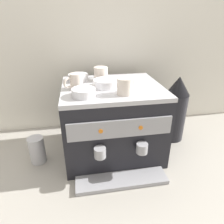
{
  "coord_description": "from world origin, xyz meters",
  "views": [
    {
      "loc": [
        -0.17,
        -1.01,
        0.74
      ],
      "look_at": [
        0.0,
        0.0,
        0.25
      ],
      "focal_mm": 32.02,
      "sensor_mm": 36.0,
      "label": 1
    }
  ],
  "objects_px": {
    "ceramic_cup_1": "(76,81)",
    "ceramic_bowl_0": "(106,83)",
    "ceramic_cup_2": "(101,74)",
    "ceramic_bowl_2": "(78,78)",
    "espresso_machine": "(112,120)",
    "ceramic_bowl_1": "(84,93)",
    "coffee_grinder": "(175,109)",
    "ceramic_cup_0": "(125,86)",
    "milk_pitcher": "(37,150)"
  },
  "relations": [
    {
      "from": "ceramic_cup_1",
      "to": "ceramic_bowl_0",
      "type": "xyz_separation_m",
      "value": [
        0.15,
        0.0,
        -0.02
      ]
    },
    {
      "from": "ceramic_cup_2",
      "to": "ceramic_bowl_2",
      "type": "relative_size",
      "value": 1.06
    },
    {
      "from": "ceramic_cup_2",
      "to": "ceramic_bowl_2",
      "type": "distance_m",
      "value": 0.13
    },
    {
      "from": "ceramic_cup_1",
      "to": "espresso_machine",
      "type": "bearing_deg",
      "value": 3.81
    },
    {
      "from": "ceramic_bowl_1",
      "to": "coffee_grinder",
      "type": "relative_size",
      "value": 0.26
    },
    {
      "from": "ceramic_cup_2",
      "to": "espresso_machine",
      "type": "bearing_deg",
      "value": -69.39
    },
    {
      "from": "ceramic_cup_1",
      "to": "ceramic_bowl_1",
      "type": "xyz_separation_m",
      "value": [
        0.03,
        -0.11,
        -0.02
      ]
    },
    {
      "from": "espresso_machine",
      "to": "ceramic_cup_0",
      "type": "xyz_separation_m",
      "value": [
        0.04,
        -0.13,
        0.25
      ]
    },
    {
      "from": "espresso_machine",
      "to": "ceramic_bowl_0",
      "type": "relative_size",
      "value": 4.44
    },
    {
      "from": "ceramic_bowl_2",
      "to": "coffee_grinder",
      "type": "relative_size",
      "value": 0.27
    },
    {
      "from": "ceramic_bowl_1",
      "to": "ceramic_cup_0",
      "type": "bearing_deg",
      "value": -0.34
    },
    {
      "from": "ceramic_cup_2",
      "to": "milk_pitcher",
      "type": "relative_size",
      "value": 0.79
    },
    {
      "from": "ceramic_bowl_0",
      "to": "espresso_machine",
      "type": "bearing_deg",
      "value": 12.11
    },
    {
      "from": "espresso_machine",
      "to": "ceramic_cup_1",
      "type": "bearing_deg",
      "value": -176.19
    },
    {
      "from": "ceramic_cup_1",
      "to": "ceramic_bowl_1",
      "type": "distance_m",
      "value": 0.12
    },
    {
      "from": "ceramic_cup_2",
      "to": "ceramic_bowl_1",
      "type": "distance_m",
      "value": 0.27
    },
    {
      "from": "espresso_machine",
      "to": "ceramic_cup_2",
      "type": "bearing_deg",
      "value": 110.61
    },
    {
      "from": "ceramic_cup_2",
      "to": "coffee_grinder",
      "type": "xyz_separation_m",
      "value": [
        0.47,
        -0.06,
        -0.23
      ]
    },
    {
      "from": "ceramic_cup_0",
      "to": "ceramic_bowl_0",
      "type": "height_order",
      "value": "ceramic_cup_0"
    },
    {
      "from": "ceramic_bowl_1",
      "to": "milk_pitcher",
      "type": "distance_m",
      "value": 0.45
    },
    {
      "from": "ceramic_bowl_0",
      "to": "ceramic_bowl_2",
      "type": "height_order",
      "value": "ceramic_bowl_0"
    },
    {
      "from": "espresso_machine",
      "to": "ceramic_bowl_0",
      "type": "distance_m",
      "value": 0.23
    },
    {
      "from": "ceramic_bowl_1",
      "to": "milk_pitcher",
      "type": "height_order",
      "value": "ceramic_bowl_1"
    },
    {
      "from": "ceramic_cup_2",
      "to": "ceramic_bowl_1",
      "type": "relative_size",
      "value": 1.1
    },
    {
      "from": "ceramic_bowl_2",
      "to": "ceramic_bowl_0",
      "type": "bearing_deg",
      "value": -45.52
    },
    {
      "from": "ceramic_cup_0",
      "to": "ceramic_bowl_2",
      "type": "height_order",
      "value": "ceramic_cup_0"
    },
    {
      "from": "ceramic_cup_0",
      "to": "ceramic_bowl_1",
      "type": "distance_m",
      "value": 0.2
    },
    {
      "from": "ceramic_bowl_2",
      "to": "ceramic_bowl_1",
      "type": "bearing_deg",
      "value": -85.8
    },
    {
      "from": "espresso_machine",
      "to": "coffee_grinder",
      "type": "height_order",
      "value": "coffee_grinder"
    },
    {
      "from": "ceramic_bowl_1",
      "to": "espresso_machine",
      "type": "bearing_deg",
      "value": 39.25
    },
    {
      "from": "espresso_machine",
      "to": "ceramic_bowl_1",
      "type": "height_order",
      "value": "ceramic_bowl_1"
    },
    {
      "from": "ceramic_cup_1",
      "to": "ceramic_cup_2",
      "type": "xyz_separation_m",
      "value": [
        0.15,
        0.13,
        -0.0
      ]
    },
    {
      "from": "milk_pitcher",
      "to": "ceramic_bowl_1",
      "type": "bearing_deg",
      "value": -17.35
    },
    {
      "from": "espresso_machine",
      "to": "ceramic_cup_2",
      "type": "height_order",
      "value": "ceramic_cup_2"
    },
    {
      "from": "ceramic_cup_1",
      "to": "ceramic_bowl_2",
      "type": "relative_size",
      "value": 0.85
    },
    {
      "from": "ceramic_bowl_0",
      "to": "ceramic_cup_0",
      "type": "bearing_deg",
      "value": -57.91
    },
    {
      "from": "ceramic_cup_0",
      "to": "milk_pitcher",
      "type": "bearing_deg",
      "value": 169.53
    },
    {
      "from": "ceramic_cup_2",
      "to": "ceramic_bowl_2",
      "type": "bearing_deg",
      "value": 173.83
    },
    {
      "from": "ceramic_cup_1",
      "to": "milk_pitcher",
      "type": "relative_size",
      "value": 0.63
    },
    {
      "from": "ceramic_cup_0",
      "to": "ceramic_cup_1",
      "type": "height_order",
      "value": "same"
    },
    {
      "from": "ceramic_cup_0",
      "to": "coffee_grinder",
      "type": "relative_size",
      "value": 0.23
    },
    {
      "from": "ceramic_bowl_0",
      "to": "ceramic_bowl_1",
      "type": "bearing_deg",
      "value": -135.07
    },
    {
      "from": "ceramic_cup_1",
      "to": "ceramic_bowl_0",
      "type": "bearing_deg",
      "value": 1.83
    },
    {
      "from": "coffee_grinder",
      "to": "ceramic_bowl_0",
      "type": "bearing_deg",
      "value": -171.06
    },
    {
      "from": "coffee_grinder",
      "to": "milk_pitcher",
      "type": "xyz_separation_m",
      "value": [
        -0.85,
        -0.11,
        -0.14
      ]
    },
    {
      "from": "ceramic_bowl_1",
      "to": "milk_pitcher",
      "type": "relative_size",
      "value": 0.72
    },
    {
      "from": "milk_pitcher",
      "to": "espresso_machine",
      "type": "bearing_deg",
      "value": 5.53
    },
    {
      "from": "ceramic_bowl_0",
      "to": "ceramic_cup_2",
      "type": "bearing_deg",
      "value": 94.09
    },
    {
      "from": "ceramic_cup_0",
      "to": "ceramic_cup_2",
      "type": "xyz_separation_m",
      "value": [
        -0.08,
        0.25,
        -0.0
      ]
    },
    {
      "from": "espresso_machine",
      "to": "ceramic_cup_2",
      "type": "relative_size",
      "value": 4.68
    }
  ]
}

